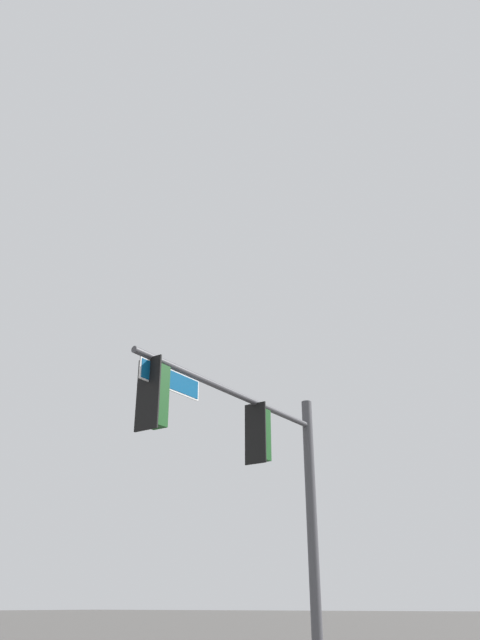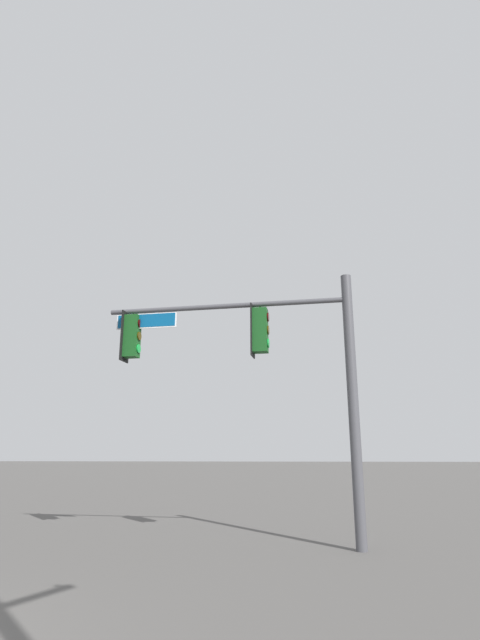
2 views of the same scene
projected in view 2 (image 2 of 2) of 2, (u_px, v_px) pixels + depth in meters
name	position (u px, v px, depth m)	size (l,w,h in m)	color
signal_pole_near	(265.00, 360.00, 12.00)	(6.18, 0.69, 6.19)	#47474C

